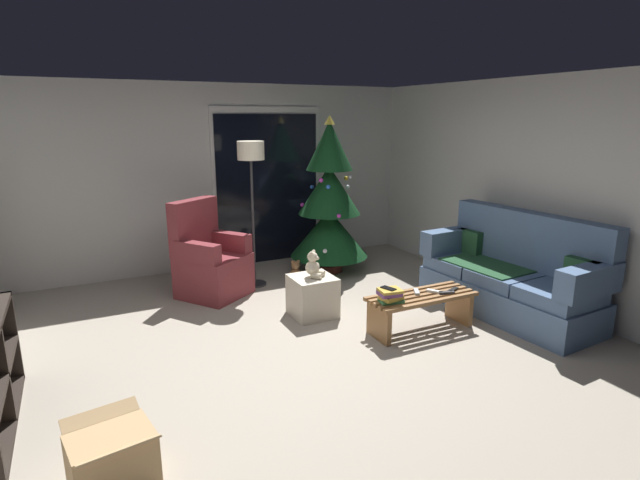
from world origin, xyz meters
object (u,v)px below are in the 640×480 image
object	(u,v)px
floor_lamp	(251,165)
ottoman	(313,296)
remote_graphite	(447,293)
couch	(512,277)
armchair	(210,262)
christmas_tree	(329,205)
teddy_bear_chestnut_by_tree	(296,273)
cell_phone	(388,288)
cardboard_box_open_near_shelf	(112,459)
remote_white	(435,291)
teddy_bear_cream	(313,266)
coffee_table	(421,306)
book_stack	(390,296)
remote_black	(453,290)
remote_silver	(417,292)

from	to	relation	value
floor_lamp	ottoman	bearing A→B (deg)	-79.42
remote_graphite	couch	bearing A→B (deg)	-71.63
couch	armchair	distance (m)	3.39
christmas_tree	teddy_bear_chestnut_by_tree	size ratio (longest dim) A/B	7.30
christmas_tree	teddy_bear_chestnut_by_tree	distance (m)	1.02
cell_phone	cardboard_box_open_near_shelf	xyz separation A→B (m)	(-2.50, -0.92, -0.34)
remote_white	couch	bearing A→B (deg)	-33.87
couch	remote_graphite	distance (m)	0.92
couch	christmas_tree	xyz separation A→B (m)	(-1.07, 2.18, 0.52)
cell_phone	teddy_bear_cream	bearing A→B (deg)	96.85
coffee_table	teddy_bear_chestnut_by_tree	bearing A→B (deg)	105.22
cell_phone	teddy_bear_chestnut_by_tree	size ratio (longest dim) A/B	0.50
book_stack	christmas_tree	distance (m)	2.27
remote_black	floor_lamp	size ratio (longest dim) A/B	0.09
remote_black	cell_phone	bearing A→B (deg)	-114.49
remote_white	cardboard_box_open_near_shelf	size ratio (longest dim) A/B	0.28
book_stack	floor_lamp	xyz separation A→B (m)	(-0.63, 2.07, 1.07)
remote_graphite	cardboard_box_open_near_shelf	size ratio (longest dim) A/B	0.28
remote_white	book_stack	size ratio (longest dim) A/B	0.63
couch	remote_silver	bearing A→B (deg)	174.27
cell_phone	teddy_bear_cream	world-z (taller)	teddy_bear_cream
coffee_table	remote_silver	size ratio (longest dim) A/B	7.05
remote_silver	cardboard_box_open_near_shelf	size ratio (longest dim) A/B	0.28
remote_black	coffee_table	bearing A→B (deg)	-121.35
remote_graphite	ottoman	size ratio (longest dim) A/B	0.35
cell_phone	coffee_table	bearing A→B (deg)	-14.63
book_stack	cardboard_box_open_near_shelf	world-z (taller)	book_stack
floor_lamp	teddy_bear_chestnut_by_tree	bearing A→B (deg)	-13.36
remote_black	book_stack	size ratio (longest dim) A/B	0.63
couch	coffee_table	bearing A→B (deg)	177.38
remote_silver	cell_phone	bearing A→B (deg)	41.84
ottoman	floor_lamp	bearing A→B (deg)	100.58
remote_black	book_stack	xyz separation A→B (m)	(-0.74, 0.02, 0.06)
remote_silver	book_stack	world-z (taller)	book_stack
coffee_table	teddy_bear_cream	size ratio (longest dim) A/B	3.86
coffee_table	floor_lamp	world-z (taller)	floor_lamp
armchair	remote_white	bearing A→B (deg)	-47.69
remote_white	book_stack	bearing A→B (deg)	152.07
remote_silver	christmas_tree	bearing A→B (deg)	-63.12
remote_graphite	remote_black	bearing A→B (deg)	-57.15
book_stack	cardboard_box_open_near_shelf	distance (m)	2.68
couch	remote_black	xyz separation A→B (m)	(-0.81, -0.00, -0.02)
remote_graphite	cardboard_box_open_near_shelf	distance (m)	3.26
cell_phone	remote_black	bearing A→B (deg)	-20.35
couch	teddy_bear_chestnut_by_tree	world-z (taller)	couch
coffee_table	christmas_tree	world-z (taller)	christmas_tree
cell_phone	floor_lamp	xyz separation A→B (m)	(-0.61, 2.05, 1.00)
coffee_table	christmas_tree	distance (m)	2.23
christmas_tree	cardboard_box_open_near_shelf	size ratio (longest dim) A/B	3.68
couch	remote_black	bearing A→B (deg)	-179.73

